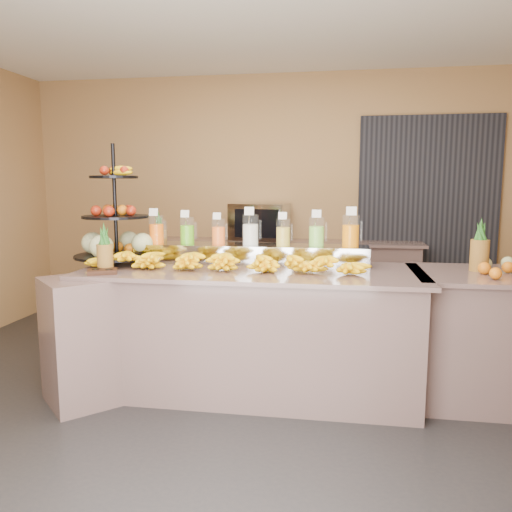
% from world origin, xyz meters
% --- Properties ---
extents(ground, '(6.00, 6.00, 0.00)m').
position_xyz_m(ground, '(0.00, 0.00, 0.00)').
color(ground, black).
rests_on(ground, ground).
extents(room_envelope, '(6.04, 5.02, 2.82)m').
position_xyz_m(room_envelope, '(0.19, 0.79, 1.88)').
color(room_envelope, olive).
rests_on(room_envelope, ground).
extents(buffet_counter, '(2.75, 1.25, 0.93)m').
position_xyz_m(buffet_counter, '(-0.12, 0.26, 0.47)').
color(buffet_counter, '#A27A75').
rests_on(buffet_counter, ground).
extents(right_counter, '(1.08, 0.88, 0.93)m').
position_xyz_m(right_counter, '(1.70, 0.40, 0.47)').
color(right_counter, '#A27A75').
rests_on(right_counter, ground).
extents(back_ledge, '(3.10, 0.55, 0.93)m').
position_xyz_m(back_ledge, '(0.00, 2.25, 0.47)').
color(back_ledge, '#A27A75').
rests_on(back_ledge, ground).
extents(pitcher_tray, '(1.85, 0.30, 0.15)m').
position_xyz_m(pitcher_tray, '(-0.06, 0.58, 1.01)').
color(pitcher_tray, gray).
rests_on(pitcher_tray, buffet_counter).
extents(juice_pitcher_orange_a, '(0.12, 0.13, 0.29)m').
position_xyz_m(juice_pitcher_orange_a, '(-0.84, 0.58, 1.18)').
color(juice_pitcher_orange_a, silver).
rests_on(juice_pitcher_orange_a, pitcher_tray).
extents(juice_pitcher_green, '(0.12, 0.12, 0.28)m').
position_xyz_m(juice_pitcher_green, '(-0.58, 0.58, 1.18)').
color(juice_pitcher_green, silver).
rests_on(juice_pitcher_green, pitcher_tray).
extents(juice_pitcher_orange_b, '(0.11, 0.11, 0.26)m').
position_xyz_m(juice_pitcher_orange_b, '(-0.32, 0.58, 1.17)').
color(juice_pitcher_orange_b, silver).
rests_on(juice_pitcher_orange_b, pitcher_tray).
extents(juice_pitcher_milk, '(0.13, 0.13, 0.31)m').
position_xyz_m(juice_pitcher_milk, '(-0.06, 0.58, 1.19)').
color(juice_pitcher_milk, silver).
rests_on(juice_pitcher_milk, pitcher_tray).
extents(juice_pitcher_lemon, '(0.11, 0.12, 0.27)m').
position_xyz_m(juice_pitcher_lemon, '(0.20, 0.58, 1.17)').
color(juice_pitcher_lemon, silver).
rests_on(juice_pitcher_lemon, pitcher_tray).
extents(juice_pitcher_lime, '(0.12, 0.13, 0.29)m').
position_xyz_m(juice_pitcher_lime, '(0.46, 0.58, 1.18)').
color(juice_pitcher_lime, silver).
rests_on(juice_pitcher_lime, pitcher_tray).
extents(juice_pitcher_orange_c, '(0.13, 0.14, 0.32)m').
position_xyz_m(juice_pitcher_orange_c, '(0.72, 0.58, 1.19)').
color(juice_pitcher_orange_c, silver).
rests_on(juice_pitcher_orange_c, pitcher_tray).
extents(banana_heap, '(2.09, 0.19, 0.17)m').
position_xyz_m(banana_heap, '(-0.19, 0.24, 1.01)').
color(banana_heap, '#FFB90C').
rests_on(banana_heap, buffet_counter).
extents(fruit_stand, '(0.84, 0.84, 0.94)m').
position_xyz_m(fruit_stand, '(-1.09, 0.47, 1.17)').
color(fruit_stand, black).
rests_on(fruit_stand, buffet_counter).
extents(condiment_caddy, '(0.24, 0.22, 0.03)m').
position_xyz_m(condiment_caddy, '(-1.01, -0.05, 0.94)').
color(condiment_caddy, black).
rests_on(condiment_caddy, buffet_counter).
extents(pineapple_left_a, '(0.12, 0.12, 0.36)m').
position_xyz_m(pineapple_left_a, '(-1.04, 0.05, 1.06)').
color(pineapple_left_a, brown).
rests_on(pineapple_left_a, buffet_counter).
extents(pineapple_left_b, '(0.13, 0.13, 0.40)m').
position_xyz_m(pineapple_left_b, '(-0.87, 0.72, 1.08)').
color(pineapple_left_b, brown).
rests_on(pineapple_left_b, buffet_counter).
extents(right_fruit_pile, '(0.43, 0.41, 0.23)m').
position_xyz_m(right_fruit_pile, '(1.78, 0.35, 1.00)').
color(right_fruit_pile, brown).
rests_on(right_fruit_pile, right_counter).
extents(oven_warmer, '(0.67, 0.50, 0.41)m').
position_xyz_m(oven_warmer, '(-0.24, 2.25, 1.14)').
color(oven_warmer, gray).
rests_on(oven_warmer, back_ledge).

